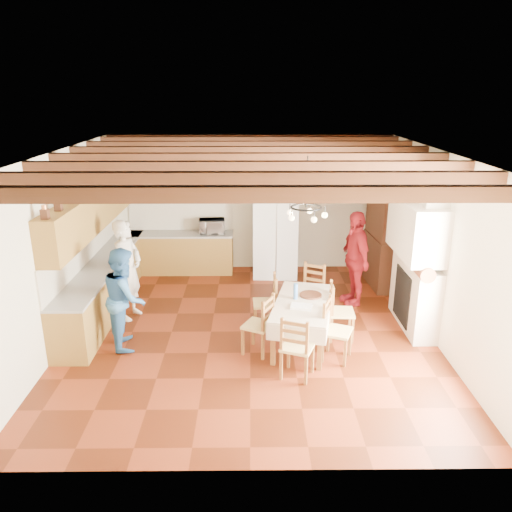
% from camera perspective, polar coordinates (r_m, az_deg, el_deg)
% --- Properties ---
extents(floor, '(6.00, 6.50, 0.02)m').
position_cam_1_polar(floor, '(8.56, -0.66, -8.67)').
color(floor, '#451808').
rests_on(floor, ground).
extents(ceiling, '(6.00, 6.50, 0.02)m').
position_cam_1_polar(ceiling, '(7.67, -0.74, 11.84)').
color(ceiling, silver).
rests_on(ceiling, ground).
extents(wall_back, '(6.00, 0.02, 3.00)m').
position_cam_1_polar(wall_back, '(11.14, -0.68, 6.07)').
color(wall_back, beige).
rests_on(wall_back, ground).
extents(wall_front, '(6.00, 0.02, 3.00)m').
position_cam_1_polar(wall_front, '(4.97, -0.74, -10.38)').
color(wall_front, beige).
rests_on(wall_front, ground).
extents(wall_left, '(0.02, 6.50, 3.00)m').
position_cam_1_polar(wall_left, '(8.54, -21.34, 0.88)').
color(wall_left, beige).
rests_on(wall_left, ground).
extents(wall_right, '(0.02, 6.50, 3.00)m').
position_cam_1_polar(wall_right, '(8.53, 19.98, 1.02)').
color(wall_right, beige).
rests_on(wall_right, ground).
extents(ceiling_beams, '(6.00, 6.30, 0.16)m').
position_cam_1_polar(ceiling_beams, '(7.68, -0.74, 11.10)').
color(ceiling_beams, '#3D210E').
rests_on(ceiling_beams, ground).
extents(lower_cabinets_left, '(0.60, 4.30, 0.86)m').
position_cam_1_polar(lower_cabinets_left, '(9.72, -16.81, -3.23)').
color(lower_cabinets_left, brown).
rests_on(lower_cabinets_left, ground).
extents(lower_cabinets_back, '(2.30, 0.60, 0.86)m').
position_cam_1_polar(lower_cabinets_back, '(11.23, -8.59, 0.31)').
color(lower_cabinets_back, brown).
rests_on(lower_cabinets_back, ground).
extents(countertop_left, '(0.62, 4.30, 0.04)m').
position_cam_1_polar(countertop_left, '(9.57, -17.06, -0.73)').
color(countertop_left, gray).
rests_on(countertop_left, lower_cabinets_left).
extents(countertop_back, '(2.34, 0.62, 0.04)m').
position_cam_1_polar(countertop_back, '(11.10, -8.70, 2.51)').
color(countertop_back, gray).
rests_on(countertop_back, lower_cabinets_back).
extents(backsplash_left, '(0.03, 4.30, 0.60)m').
position_cam_1_polar(backsplash_left, '(9.56, -18.88, 1.09)').
color(backsplash_left, beige).
rests_on(backsplash_left, ground).
extents(backsplash_back, '(2.30, 0.03, 0.60)m').
position_cam_1_polar(backsplash_back, '(11.29, -8.59, 4.47)').
color(backsplash_back, beige).
rests_on(backsplash_back, ground).
extents(upper_cabinets, '(0.35, 4.20, 0.70)m').
position_cam_1_polar(upper_cabinets, '(9.35, -18.36, 4.90)').
color(upper_cabinets, brown).
rests_on(upper_cabinets, ground).
extents(fireplace, '(0.56, 1.60, 2.80)m').
position_cam_1_polar(fireplace, '(8.64, 17.66, 0.79)').
color(fireplace, beige).
rests_on(fireplace, ground).
extents(wall_picture, '(0.34, 0.03, 0.42)m').
position_cam_1_polar(wall_picture, '(11.14, 7.39, 7.77)').
color(wall_picture, black).
rests_on(wall_picture, ground).
extents(refrigerator, '(0.98, 0.82, 1.89)m').
position_cam_1_polar(refrigerator, '(10.79, 2.26, 2.61)').
color(refrigerator, white).
rests_on(refrigerator, floor).
extents(hutch, '(0.61, 1.32, 2.34)m').
position_cam_1_polar(hutch, '(10.50, 14.53, 2.85)').
color(hutch, '#392010').
rests_on(hutch, floor).
extents(dining_table, '(1.19, 1.81, 0.73)m').
position_cam_1_polar(dining_table, '(7.93, 5.38, -5.79)').
color(dining_table, beige).
rests_on(dining_table, floor).
extents(chandelier, '(0.47, 0.47, 0.03)m').
position_cam_1_polar(chandelier, '(7.42, 5.76, 5.57)').
color(chandelier, black).
rests_on(chandelier, ground).
extents(chair_left_near, '(0.55, 0.56, 0.96)m').
position_cam_1_polar(chair_left_near, '(7.72, 0.21, -7.79)').
color(chair_left_near, brown).
rests_on(chair_left_near, floor).
extents(chair_left_far, '(0.42, 0.44, 0.96)m').
position_cam_1_polar(chair_left_far, '(8.48, 1.05, -5.29)').
color(chair_left_far, brown).
rests_on(chair_left_far, floor).
extents(chair_right_near, '(0.53, 0.54, 0.96)m').
position_cam_1_polar(chair_right_near, '(7.63, 9.26, -8.37)').
color(chair_right_near, brown).
rests_on(chair_right_near, floor).
extents(chair_right_far, '(0.42, 0.44, 0.96)m').
position_cam_1_polar(chair_right_far, '(8.26, 9.75, -6.23)').
color(chair_right_far, brown).
rests_on(chair_right_far, floor).
extents(chair_end_near, '(0.54, 0.53, 0.96)m').
position_cam_1_polar(chair_end_near, '(7.14, 4.76, -10.21)').
color(chair_end_near, brown).
rests_on(chair_end_near, floor).
extents(chair_end_far, '(0.55, 0.54, 0.96)m').
position_cam_1_polar(chair_end_far, '(8.97, 6.28, -4.02)').
color(chair_end_far, brown).
rests_on(chair_end_far, floor).
extents(person_man, '(0.61, 0.76, 1.80)m').
position_cam_1_polar(person_man, '(9.02, -14.44, -1.54)').
color(person_man, silver).
rests_on(person_man, floor).
extents(person_woman_blue, '(0.77, 0.90, 1.62)m').
position_cam_1_polar(person_woman_blue, '(8.08, -14.74, -4.63)').
color(person_woman_blue, '#346CAA').
rests_on(person_woman_blue, floor).
extents(person_woman_red, '(0.62, 1.12, 1.81)m').
position_cam_1_polar(person_woman_red, '(9.49, 11.24, -0.25)').
color(person_woman_red, maroon).
rests_on(person_woman_red, floor).
extents(microwave, '(0.59, 0.42, 0.31)m').
position_cam_1_polar(microwave, '(10.97, -5.04, 3.41)').
color(microwave, silver).
rests_on(microwave, countertop_back).
extents(fridge_vase, '(0.35, 0.35, 0.33)m').
position_cam_1_polar(fridge_vase, '(10.54, 2.87, 8.41)').
color(fridge_vase, '#392010').
rests_on(fridge_vase, refrigerator).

